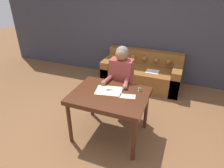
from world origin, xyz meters
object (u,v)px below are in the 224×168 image
object	(u,v)px
dining_table	(109,99)
thread_spool	(140,89)
couch	(142,73)
scissors	(111,90)
person	(121,82)

from	to	relation	value
dining_table	thread_spool	world-z (taller)	thread_spool
dining_table	couch	world-z (taller)	couch
scissors	person	bearing A→B (deg)	89.52
dining_table	person	distance (m)	0.59
dining_table	scissors	bearing A→B (deg)	100.03
dining_table	couch	xyz separation A→B (m)	(0.06, 1.92, -0.40)
person	couch	bearing A→B (deg)	86.59
couch	thread_spool	size ratio (longest dim) A/B	39.58
dining_table	couch	size ratio (longest dim) A/B	0.63
dining_table	thread_spool	size ratio (longest dim) A/B	25.10
couch	thread_spool	bearing A→B (deg)	-78.74
couch	person	distance (m)	1.38
dining_table	scissors	distance (m)	0.14
dining_table	scissors	size ratio (longest dim) A/B	5.16
dining_table	person	world-z (taller)	person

